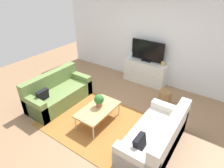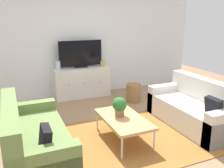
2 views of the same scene
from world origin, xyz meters
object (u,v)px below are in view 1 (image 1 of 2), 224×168
object	(u,v)px
coffee_table	(98,109)
potted_plant	(99,100)
tv_console	(145,72)
wicker_basket	(165,98)
mantel_clock	(163,63)
flat_screen_tv	(147,51)
couch_right_side	(157,139)
couch_left_side	(58,93)
glass_vase	(131,55)

from	to	relation	value
coffee_table	potted_plant	size ratio (longest dim) A/B	3.43
tv_console	wicker_basket	world-z (taller)	tv_console
potted_plant	mantel_clock	bearing A→B (deg)	75.24
flat_screen_tv	tv_console	bearing A→B (deg)	-90.00
coffee_table	wicker_basket	bearing A→B (deg)	56.63
couch_right_side	tv_console	distance (m)	2.78
mantel_clock	wicker_basket	world-z (taller)	mantel_clock
couch_left_side	coffee_table	xyz separation A→B (m)	(1.40, -0.01, 0.08)
tv_console	glass_vase	xyz separation A→B (m)	(-0.55, 0.00, 0.46)
potted_plant	glass_vase	xyz separation A→B (m)	(-0.50, 2.30, 0.27)
couch_right_side	coffee_table	bearing A→B (deg)	-179.64
couch_right_side	tv_console	bearing A→B (deg)	121.17
wicker_basket	coffee_table	bearing A→B (deg)	-123.37
potted_plant	glass_vase	size ratio (longest dim) A/B	1.58
couch_left_side	potted_plant	world-z (taller)	couch_left_side
coffee_table	glass_vase	size ratio (longest dim) A/B	5.43
mantel_clock	wicker_basket	distance (m)	1.11
tv_console	glass_vase	bearing A→B (deg)	180.00
glass_vase	wicker_basket	size ratio (longest dim) A/B	0.47
coffee_table	tv_console	world-z (taller)	tv_console
flat_screen_tv	glass_vase	xyz separation A→B (m)	(-0.55, -0.02, -0.22)
flat_screen_tv	mantel_clock	distance (m)	0.61
tv_console	wicker_basket	bearing A→B (deg)	-39.61
tv_console	glass_vase	size ratio (longest dim) A/B	6.83
couch_right_side	mantel_clock	world-z (taller)	mantel_clock
couch_right_side	wicker_basket	distance (m)	1.61
glass_vase	couch_left_side	bearing A→B (deg)	-110.24
flat_screen_tv	wicker_basket	world-z (taller)	flat_screen_tv
couch_right_side	glass_vase	distance (m)	3.15
coffee_table	flat_screen_tv	bearing A→B (deg)	89.39
potted_plant	tv_console	bearing A→B (deg)	88.65
couch_left_side	wicker_basket	world-z (taller)	couch_left_side
couch_right_side	mantel_clock	xyz separation A→B (m)	(-0.89, 2.37, 0.52)
flat_screen_tv	glass_vase	bearing A→B (deg)	-177.92
coffee_table	flat_screen_tv	size ratio (longest dim) A/B	1.02
flat_screen_tv	potted_plant	bearing A→B (deg)	-91.34
couch_left_side	wicker_basket	size ratio (longest dim) A/B	4.15
tv_console	mantel_clock	world-z (taller)	mantel_clock
couch_right_side	glass_vase	world-z (taller)	glass_vase
coffee_table	mantel_clock	distance (m)	2.49
flat_screen_tv	wicker_basket	xyz separation A→B (m)	(1.00, -0.85, -0.85)
tv_console	mantel_clock	bearing A→B (deg)	0.00
mantel_clock	glass_vase	bearing A→B (deg)	180.00
couch_right_side	mantel_clock	size ratio (longest dim) A/B	13.29
couch_left_side	coffee_table	size ratio (longest dim) A/B	1.62
couch_right_side	wicker_basket	xyz separation A→B (m)	(-0.44, 1.55, -0.07)
tv_console	glass_vase	world-z (taller)	glass_vase
potted_plant	mantel_clock	world-z (taller)	mantel_clock
potted_plant	wicker_basket	world-z (taller)	potted_plant
couch_left_side	couch_right_side	xyz separation A→B (m)	(2.86, 0.00, 0.00)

